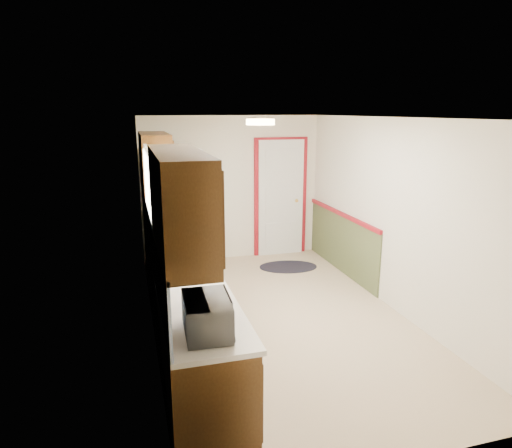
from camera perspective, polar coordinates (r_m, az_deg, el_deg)
room_shell at (r=5.33m, az=3.01°, el=0.12°), size 3.20×5.20×2.52m
kitchen_run at (r=4.91m, az=-9.77°, el=-6.05°), size 0.63×4.00×2.20m
back_wall_trim at (r=7.75m, az=4.67°, el=2.15°), size 1.12×2.30×2.08m
ceiling_fixture at (r=4.89m, az=0.55°, el=12.64°), size 0.30×0.30×0.06m
microwave at (r=3.28m, az=-6.08°, el=-10.88°), size 0.28×0.49×0.32m
refrigerator at (r=7.12m, az=-10.18°, el=1.51°), size 0.84×0.82×1.92m
rug at (r=7.47m, az=4.04°, el=-5.34°), size 1.03×0.76×0.01m
cooktop at (r=6.49m, az=-11.08°, el=0.14°), size 0.47×0.56×0.02m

